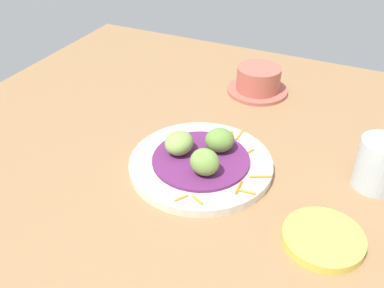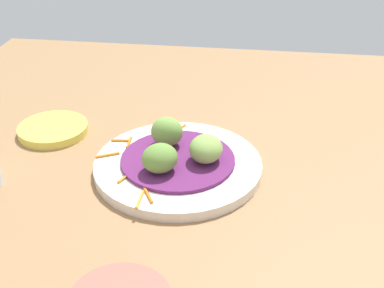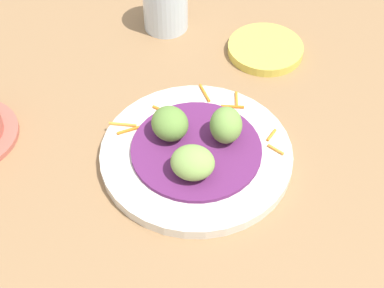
{
  "view_description": "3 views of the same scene",
  "coord_description": "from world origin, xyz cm",
  "px_view_note": "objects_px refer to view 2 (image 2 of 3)",
  "views": [
    {
      "loc": [
        26.46,
        -54.99,
        49.23
      ],
      "look_at": [
        0.42,
        0.52,
        6.21
      ],
      "focal_mm": 40.21,
      "sensor_mm": 36.0,
      "label": 1
    },
    {
      "loc": [
        -8.58,
        62.49,
        43.78
      ],
      "look_at": [
        0.43,
        -1.42,
        5.89
      ],
      "focal_mm": 46.8,
      "sensor_mm": 36.0,
      "label": 2
    },
    {
      "loc": [
        -47.51,
        -5.19,
        60.86
      ],
      "look_at": [
        2.36,
        0.56,
        4.8
      ],
      "focal_mm": 54.57,
      "sensor_mm": 36.0,
      "label": 3
    }
  ],
  "objects_px": {
    "side_plate_small": "(53,129)",
    "guac_scoop_left": "(167,132)",
    "guac_scoop_center": "(160,158)",
    "guac_scoop_right": "(206,148)",
    "main_plate": "(178,165)"
  },
  "relations": [
    {
      "from": "side_plate_small",
      "to": "guac_scoop_left",
      "type": "bearing_deg",
      "value": 167.04
    },
    {
      "from": "side_plate_small",
      "to": "guac_scoop_center",
      "type": "bearing_deg",
      "value": 150.23
    },
    {
      "from": "guac_scoop_center",
      "to": "guac_scoop_right",
      "type": "relative_size",
      "value": 0.95
    },
    {
      "from": "guac_scoop_center",
      "to": "main_plate",
      "type": "bearing_deg",
      "value": -117.5
    },
    {
      "from": "guac_scoop_right",
      "to": "side_plate_small",
      "type": "distance_m",
      "value": 0.29
    },
    {
      "from": "main_plate",
      "to": "guac_scoop_right",
      "type": "distance_m",
      "value": 0.05
    },
    {
      "from": "guac_scoop_left",
      "to": "side_plate_small",
      "type": "bearing_deg",
      "value": -12.96
    },
    {
      "from": "main_plate",
      "to": "guac_scoop_left",
      "type": "xyz_separation_m",
      "value": [
        0.02,
        -0.04,
        0.04
      ]
    },
    {
      "from": "guac_scoop_left",
      "to": "guac_scoop_center",
      "type": "relative_size",
      "value": 0.94
    },
    {
      "from": "guac_scoop_center",
      "to": "guac_scoop_right",
      "type": "distance_m",
      "value": 0.07
    },
    {
      "from": "guac_scoop_center",
      "to": "guac_scoop_left",
      "type": "bearing_deg",
      "value": -87.5
    },
    {
      "from": "guac_scoop_center",
      "to": "guac_scoop_right",
      "type": "xyz_separation_m",
      "value": [
        -0.06,
        -0.04,
        -0.0
      ]
    },
    {
      "from": "guac_scoop_left",
      "to": "guac_scoop_center",
      "type": "bearing_deg",
      "value": 92.5
    },
    {
      "from": "side_plate_small",
      "to": "guac_scoop_right",
      "type": "bearing_deg",
      "value": 163.35
    },
    {
      "from": "side_plate_small",
      "to": "main_plate",
      "type": "bearing_deg",
      "value": 160.12
    }
  ]
}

